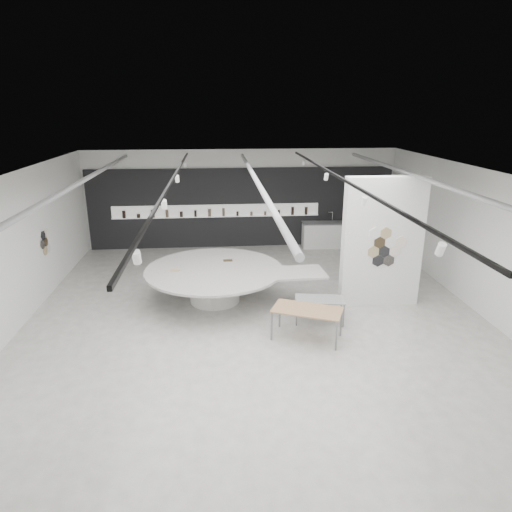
{
  "coord_description": "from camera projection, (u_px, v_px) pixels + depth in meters",
  "views": [
    {
      "loc": [
        -0.96,
        -10.58,
        5.34
      ],
      "look_at": [
        0.05,
        1.2,
        1.44
      ],
      "focal_mm": 32.0,
      "sensor_mm": 36.0,
      "label": 1
    }
  ],
  "objects": [
    {
      "name": "sample_table_stone",
      "position": [
        320.0,
        301.0,
        11.7
      ],
      "size": [
        1.33,
        0.81,
        0.64
      ],
      "rotation": [
        0.0,
        0.0,
        -0.15
      ],
      "color": "gray",
      "rests_on": "ground"
    },
    {
      "name": "partition_column",
      "position": [
        382.0,
        243.0,
        12.43
      ],
      "size": [
        2.2,
        0.38,
        3.6
      ],
      "color": "white",
      "rests_on": "ground"
    },
    {
      "name": "room",
      "position": [
        254.0,
        247.0,
        11.11
      ],
      "size": [
        12.02,
        14.02,
        3.82
      ],
      "color": "beige",
      "rests_on": "ground"
    },
    {
      "name": "back_wall_display",
      "position": [
        240.0,
        208.0,
        17.84
      ],
      "size": [
        11.8,
        0.27,
        3.1
      ],
      "color": "black",
      "rests_on": "ground"
    },
    {
      "name": "sample_table_wood",
      "position": [
        307.0,
        311.0,
        10.82
      ],
      "size": [
        1.81,
        1.39,
        0.76
      ],
      "rotation": [
        0.0,
        0.0,
        -0.41
      ],
      "color": "#A87D56",
      "rests_on": "ground"
    },
    {
      "name": "kitchen_counter",
      "position": [
        324.0,
        235.0,
        18.03
      ],
      "size": [
        1.78,
        0.74,
        1.39
      ],
      "rotation": [
        0.0,
        0.0,
        -0.03
      ],
      "color": "white",
      "rests_on": "ground"
    },
    {
      "name": "display_island",
      "position": [
        217.0,
        280.0,
        12.94
      ],
      "size": [
        5.1,
        4.05,
        1.0
      ],
      "rotation": [
        0.0,
        0.0,
        0.04
      ],
      "color": "white",
      "rests_on": "ground"
    }
  ]
}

